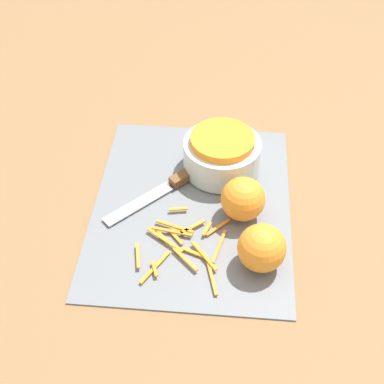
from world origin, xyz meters
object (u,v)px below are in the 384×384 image
orange_right (243,199)px  orange_left (262,248)px  bowl_speckled (222,153)px  knife (183,176)px

orange_right → orange_left: bearing=16.6°
bowl_speckled → knife: 0.08m
bowl_speckled → orange_right: orange_right is taller
bowl_speckled → knife: (0.04, -0.07, -0.03)m
bowl_speckled → knife: bearing=-61.7°
orange_left → orange_right: bearing=-163.4°
knife → orange_right: orange_right is taller
bowl_speckled → orange_right: size_ratio=1.88×
bowl_speckled → orange_left: size_ratio=1.86×
orange_right → bowl_speckled: bearing=-160.7°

